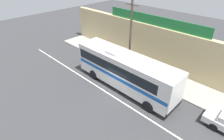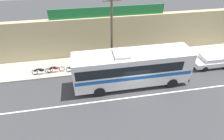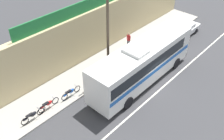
{
  "view_description": "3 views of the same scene",
  "coord_description": "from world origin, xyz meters",
  "px_view_note": "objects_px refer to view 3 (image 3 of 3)",
  "views": [
    {
      "loc": [
        9.4,
        -10.35,
        11.07
      ],
      "look_at": [
        -1.97,
        1.2,
        1.19
      ],
      "focal_mm": 28.72,
      "sensor_mm": 36.0,
      "label": 1
    },
    {
      "loc": [
        -4.46,
        -12.2,
        11.93
      ],
      "look_at": [
        -1.95,
        2.02,
        1.28
      ],
      "focal_mm": 28.86,
      "sensor_mm": 36.0,
      "label": 2
    },
    {
      "loc": [
        -14.68,
        -8.65,
        14.3
      ],
      "look_at": [
        -2.76,
        2.22,
        2.08
      ],
      "focal_mm": 40.59,
      "sensor_mm": 36.0,
      "label": 3
    }
  ],
  "objects_px": {
    "utility_pole": "(108,35)",
    "motorcycle_orange": "(48,104)",
    "parked_car": "(184,29)",
    "motorcycle_purple": "(71,92)",
    "intercity_bus": "(142,62)",
    "pedestrian_near_shop": "(129,39)",
    "motorcycle_green": "(32,115)"
  },
  "relations": [
    {
      "from": "motorcycle_green",
      "to": "motorcycle_orange",
      "type": "bearing_deg",
      "value": 3.58
    },
    {
      "from": "utility_pole",
      "to": "motorcycle_orange",
      "type": "height_order",
      "value": "utility_pole"
    },
    {
      "from": "pedestrian_near_shop",
      "to": "motorcycle_orange",
      "type": "bearing_deg",
      "value": -174.0
    },
    {
      "from": "parked_car",
      "to": "motorcycle_purple",
      "type": "height_order",
      "value": "parked_car"
    },
    {
      "from": "motorcycle_purple",
      "to": "pedestrian_near_shop",
      "type": "height_order",
      "value": "pedestrian_near_shop"
    },
    {
      "from": "utility_pole",
      "to": "pedestrian_near_shop",
      "type": "bearing_deg",
      "value": 19.6
    },
    {
      "from": "utility_pole",
      "to": "motorcycle_orange",
      "type": "distance_m",
      "value": 7.14
    },
    {
      "from": "intercity_bus",
      "to": "motorcycle_purple",
      "type": "xyz_separation_m",
      "value": [
        -5.47,
        2.94,
        -1.5
      ]
    },
    {
      "from": "parked_car",
      "to": "motorcycle_green",
      "type": "xyz_separation_m",
      "value": [
        -18.87,
        1.62,
        -0.17
      ]
    },
    {
      "from": "intercity_bus",
      "to": "parked_car",
      "type": "relative_size",
      "value": 2.43
    },
    {
      "from": "motorcycle_green",
      "to": "pedestrian_near_shop",
      "type": "distance_m",
      "value": 12.62
    },
    {
      "from": "motorcycle_purple",
      "to": "pedestrian_near_shop",
      "type": "bearing_deg",
      "value": 8.67
    },
    {
      "from": "intercity_bus",
      "to": "parked_car",
      "type": "distance_m",
      "value": 10.07
    },
    {
      "from": "motorcycle_orange",
      "to": "motorcycle_green",
      "type": "relative_size",
      "value": 0.97
    },
    {
      "from": "motorcycle_orange",
      "to": "motorcycle_purple",
      "type": "bearing_deg",
      "value": -5.9
    },
    {
      "from": "pedestrian_near_shop",
      "to": "utility_pole",
      "type": "bearing_deg",
      "value": -160.4
    },
    {
      "from": "pedestrian_near_shop",
      "to": "motorcycle_purple",
      "type": "bearing_deg",
      "value": -171.33
    },
    {
      "from": "parked_car",
      "to": "motorcycle_purple",
      "type": "xyz_separation_m",
      "value": [
        -15.35,
        1.51,
        -0.17
      ]
    },
    {
      "from": "pedestrian_near_shop",
      "to": "motorcycle_green",
      "type": "bearing_deg",
      "value": -174.28
    },
    {
      "from": "motorcycle_green",
      "to": "parked_car",
      "type": "bearing_deg",
      "value": -4.92
    },
    {
      "from": "motorcycle_purple",
      "to": "motorcycle_green",
      "type": "height_order",
      "value": "same"
    },
    {
      "from": "intercity_bus",
      "to": "utility_pole",
      "type": "distance_m",
      "value": 3.66
    },
    {
      "from": "motorcycle_purple",
      "to": "motorcycle_green",
      "type": "bearing_deg",
      "value": 178.07
    },
    {
      "from": "motorcycle_orange",
      "to": "motorcycle_green",
      "type": "distance_m",
      "value": 1.49
    },
    {
      "from": "utility_pole",
      "to": "motorcycle_purple",
      "type": "xyz_separation_m",
      "value": [
        -4.03,
        0.4,
        -3.7
      ]
    },
    {
      "from": "intercity_bus",
      "to": "utility_pole",
      "type": "bearing_deg",
      "value": 119.7
    },
    {
      "from": "motorcycle_purple",
      "to": "motorcycle_green",
      "type": "xyz_separation_m",
      "value": [
        -3.53,
        0.12,
        0.0
      ]
    },
    {
      "from": "utility_pole",
      "to": "motorcycle_orange",
      "type": "bearing_deg",
      "value": 174.21
    },
    {
      "from": "intercity_bus",
      "to": "utility_pole",
      "type": "height_order",
      "value": "utility_pole"
    },
    {
      "from": "intercity_bus",
      "to": "utility_pole",
      "type": "relative_size",
      "value": 1.39
    },
    {
      "from": "intercity_bus",
      "to": "motorcycle_orange",
      "type": "height_order",
      "value": "intercity_bus"
    },
    {
      "from": "utility_pole",
      "to": "motorcycle_green",
      "type": "relative_size",
      "value": 4.08
    }
  ]
}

